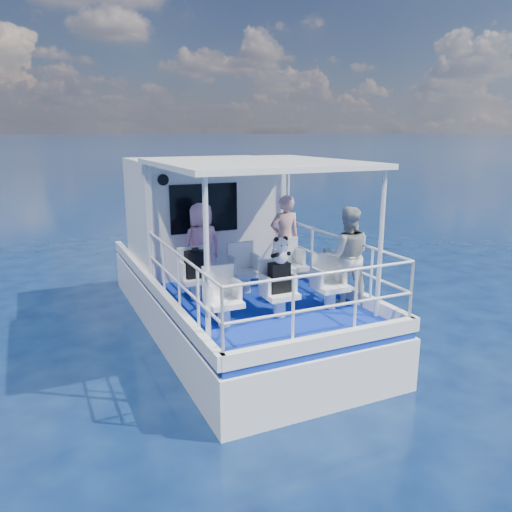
{
  "coord_description": "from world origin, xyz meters",
  "views": [
    {
      "loc": [
        -3.31,
        -7.43,
        3.61
      ],
      "look_at": [
        -0.07,
        -0.4,
        1.69
      ],
      "focal_mm": 35.0,
      "sensor_mm": 36.0,
      "label": 1
    }
  ],
  "objects_px": {
    "passenger_stbd_aft": "(347,256)",
    "backpack_center": "(279,278)",
    "passenger_port_fwd": "(202,246)",
    "panda": "(281,250)"
  },
  "relations": [
    {
      "from": "passenger_port_fwd",
      "to": "backpack_center",
      "type": "distance_m",
      "value": 1.97
    },
    {
      "from": "passenger_stbd_aft",
      "to": "passenger_port_fwd",
      "type": "bearing_deg",
      "value": -17.93
    },
    {
      "from": "panda",
      "to": "backpack_center",
      "type": "bearing_deg",
      "value": 109.71
    },
    {
      "from": "backpack_center",
      "to": "panda",
      "type": "xyz_separation_m",
      "value": [
        0.01,
        -0.03,
        0.43
      ]
    },
    {
      "from": "passenger_stbd_aft",
      "to": "panda",
      "type": "height_order",
      "value": "passenger_stbd_aft"
    },
    {
      "from": "passenger_stbd_aft",
      "to": "backpack_center",
      "type": "height_order",
      "value": "passenger_stbd_aft"
    },
    {
      "from": "passenger_port_fwd",
      "to": "backpack_center",
      "type": "xyz_separation_m",
      "value": [
        0.57,
        -1.88,
        -0.16
      ]
    },
    {
      "from": "passenger_port_fwd",
      "to": "passenger_stbd_aft",
      "type": "relative_size",
      "value": 0.96
    },
    {
      "from": "passenger_stbd_aft",
      "to": "backpack_center",
      "type": "xyz_separation_m",
      "value": [
        -1.26,
        -0.09,
        -0.19
      ]
    },
    {
      "from": "passenger_port_fwd",
      "to": "panda",
      "type": "relative_size",
      "value": 3.83
    }
  ]
}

